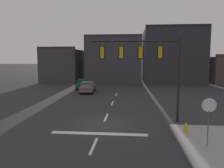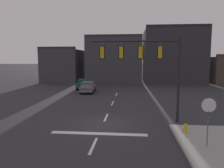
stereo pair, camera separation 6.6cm
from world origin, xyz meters
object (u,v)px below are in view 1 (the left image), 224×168
at_px(signal_mast_near_side, 148,60).
at_px(car_lot_middle, 88,87).
at_px(fire_hydrant, 186,130).
at_px(stop_sign, 209,111).
at_px(car_lot_nearside, 83,84).

height_order(signal_mast_near_side, car_lot_middle, signal_mast_near_side).
height_order(signal_mast_near_side, fire_hydrant, signal_mast_near_side).
bearing_deg(car_lot_middle, fire_hydrant, -59.58).
height_order(signal_mast_near_side, stop_sign, signal_mast_near_side).
xyz_separation_m(stop_sign, car_lot_nearside, (-12.09, 23.11, -1.29)).
xyz_separation_m(car_lot_nearside, fire_hydrant, (11.49, -20.87, -0.53)).
xyz_separation_m(car_lot_middle, fire_hydrant, (9.94, -16.92, -0.53)).
relative_size(car_lot_nearside, fire_hydrant, 6.06).
bearing_deg(signal_mast_near_side, car_lot_middle, 118.70).
bearing_deg(stop_sign, fire_hydrant, 104.96).
bearing_deg(signal_mast_near_side, fire_hydrant, -52.18).
bearing_deg(fire_hydrant, stop_sign, -75.04).
distance_m(stop_sign, car_lot_nearside, 26.11).
distance_m(signal_mast_near_side, car_lot_nearside, 20.54).
height_order(stop_sign, car_lot_nearside, stop_sign).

